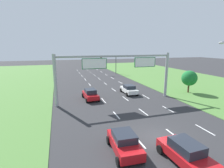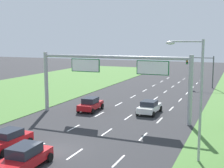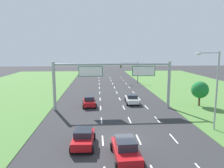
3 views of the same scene
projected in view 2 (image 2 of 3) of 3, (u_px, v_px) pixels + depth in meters
The scene contains 11 objects.
ground_plane at pixel (55, 151), 23.93m from camera, with size 200.00×200.00×0.00m, color #2D2D30.
lane_dashes_inner_left at pixel (110, 109), 38.31m from camera, with size 0.14×68.40×0.01m.
lane_dashes_inner_right at pixel (137, 111), 36.99m from camera, with size 0.14×68.40×0.01m.
lane_dashes_slip at pixel (166, 114), 35.66m from camera, with size 0.14×68.40×0.01m.
car_near_red at pixel (24, 157), 20.47m from camera, with size 2.31×4.50×1.61m.
car_lead_silver at pixel (90, 104), 37.23m from camera, with size 2.23×4.18×1.60m.
car_mid_lane at pixel (149, 107), 35.85m from camera, with size 2.16×4.22×1.50m.
car_far_ahead at pixel (8, 139), 24.16m from camera, with size 2.18×4.04×1.55m.
sign_gantry at pixel (113, 73), 33.57m from camera, with size 17.24×0.44×7.00m.
traffic_light_mast at pixel (202, 66), 54.65m from camera, with size 4.76×0.49×5.60m.
street_lamp at pixel (195, 90), 21.25m from camera, with size 2.61×0.32×8.50m.
Camera 2 is at (12.82, -19.53, 8.52)m, focal length 50.00 mm.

